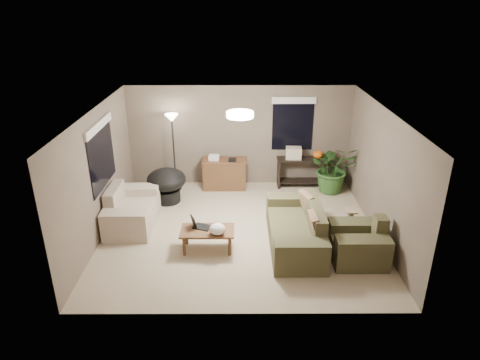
{
  "coord_description": "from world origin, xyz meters",
  "views": [
    {
      "loc": [
        -0.03,
        -7.66,
        4.42
      ],
      "look_at": [
        0.0,
        0.2,
        1.05
      ],
      "focal_mm": 32.0,
      "sensor_mm": 36.0,
      "label": 1
    }
  ],
  "objects_px": {
    "papasan_chair": "(167,183)",
    "armchair": "(359,244)",
    "console_table": "(303,170)",
    "floor_lamp": "(172,127)",
    "houseplant": "(333,173)",
    "coffee_table": "(207,233)",
    "loveseat": "(131,211)",
    "main_sofa": "(297,230)",
    "desk": "(224,174)",
    "cat_scratching_post": "(350,223)"
  },
  "relations": [
    {
      "from": "armchair",
      "to": "console_table",
      "type": "bearing_deg",
      "value": 99.97
    },
    {
      "from": "armchair",
      "to": "cat_scratching_post",
      "type": "relative_size",
      "value": 2.0
    },
    {
      "from": "armchair",
      "to": "floor_lamp",
      "type": "relative_size",
      "value": 0.52
    },
    {
      "from": "papasan_chair",
      "to": "houseplant",
      "type": "xyz_separation_m",
      "value": [
        3.96,
        0.55,
        0.01
      ]
    },
    {
      "from": "armchair",
      "to": "houseplant",
      "type": "height_order",
      "value": "houseplant"
    },
    {
      "from": "desk",
      "to": "cat_scratching_post",
      "type": "distance_m",
      "value": 3.43
    },
    {
      "from": "coffee_table",
      "to": "cat_scratching_post",
      "type": "distance_m",
      "value": 2.91
    },
    {
      "from": "coffee_table",
      "to": "cat_scratching_post",
      "type": "xyz_separation_m",
      "value": [
        2.84,
        0.62,
        -0.14
      ]
    },
    {
      "from": "coffee_table",
      "to": "cat_scratching_post",
      "type": "bearing_deg",
      "value": 12.35
    },
    {
      "from": "armchair",
      "to": "console_table",
      "type": "height_order",
      "value": "armchair"
    },
    {
      "from": "console_table",
      "to": "papasan_chair",
      "type": "distance_m",
      "value": 3.38
    },
    {
      "from": "papasan_chair",
      "to": "console_table",
      "type": "bearing_deg",
      "value": 14.65
    },
    {
      "from": "papasan_chair",
      "to": "armchair",
      "type": "bearing_deg",
      "value": -32.0
    },
    {
      "from": "main_sofa",
      "to": "cat_scratching_post",
      "type": "bearing_deg",
      "value": 20.6
    },
    {
      "from": "loveseat",
      "to": "coffee_table",
      "type": "relative_size",
      "value": 1.6
    },
    {
      "from": "main_sofa",
      "to": "armchair",
      "type": "distance_m",
      "value": 1.17
    },
    {
      "from": "floor_lamp",
      "to": "console_table",
      "type": "bearing_deg",
      "value": 2.8
    },
    {
      "from": "armchair",
      "to": "coffee_table",
      "type": "height_order",
      "value": "armchair"
    },
    {
      "from": "loveseat",
      "to": "desk",
      "type": "distance_m",
      "value": 2.66
    },
    {
      "from": "loveseat",
      "to": "houseplant",
      "type": "xyz_separation_m",
      "value": [
        4.56,
        1.65,
        0.18
      ]
    },
    {
      "from": "houseplant",
      "to": "cat_scratching_post",
      "type": "height_order",
      "value": "houseplant"
    },
    {
      "from": "console_table",
      "to": "cat_scratching_post",
      "type": "xyz_separation_m",
      "value": [
        0.65,
        -2.32,
        -0.22
      ]
    },
    {
      "from": "armchair",
      "to": "papasan_chair",
      "type": "bearing_deg",
      "value": 148.0
    },
    {
      "from": "loveseat",
      "to": "papasan_chair",
      "type": "bearing_deg",
      "value": 61.63
    },
    {
      "from": "loveseat",
      "to": "console_table",
      "type": "height_order",
      "value": "loveseat"
    },
    {
      "from": "loveseat",
      "to": "armchair",
      "type": "height_order",
      "value": "same"
    },
    {
      "from": "papasan_chair",
      "to": "floor_lamp",
      "type": "height_order",
      "value": "floor_lamp"
    },
    {
      "from": "desk",
      "to": "cat_scratching_post",
      "type": "relative_size",
      "value": 2.2
    },
    {
      "from": "main_sofa",
      "to": "armchair",
      "type": "height_order",
      "value": "same"
    },
    {
      "from": "houseplant",
      "to": "papasan_chair",
      "type": "bearing_deg",
      "value": -172.1
    },
    {
      "from": "console_table",
      "to": "houseplant",
      "type": "bearing_deg",
      "value": -23.65
    },
    {
      "from": "houseplant",
      "to": "floor_lamp",
      "type": "bearing_deg",
      "value": 177.79
    },
    {
      "from": "loveseat",
      "to": "coffee_table",
      "type": "height_order",
      "value": "loveseat"
    },
    {
      "from": "desk",
      "to": "houseplant",
      "type": "relative_size",
      "value": 0.9
    },
    {
      "from": "houseplant",
      "to": "desk",
      "type": "bearing_deg",
      "value": 175.51
    },
    {
      "from": "main_sofa",
      "to": "floor_lamp",
      "type": "bearing_deg",
      "value": 135.97
    },
    {
      "from": "loveseat",
      "to": "desk",
      "type": "xyz_separation_m",
      "value": [
        1.91,
        1.85,
        0.08
      ]
    },
    {
      "from": "houseplant",
      "to": "cat_scratching_post",
      "type": "bearing_deg",
      "value": -91.21
    },
    {
      "from": "armchair",
      "to": "houseplant",
      "type": "bearing_deg",
      "value": 87.62
    },
    {
      "from": "cat_scratching_post",
      "to": "main_sofa",
      "type": "bearing_deg",
      "value": -159.4
    },
    {
      "from": "coffee_table",
      "to": "papasan_chair",
      "type": "xyz_separation_m",
      "value": [
        -1.08,
        2.09,
        0.11
      ]
    },
    {
      "from": "main_sofa",
      "to": "desk",
      "type": "height_order",
      "value": "main_sofa"
    },
    {
      "from": "papasan_chair",
      "to": "cat_scratching_post",
      "type": "relative_size",
      "value": 1.97
    },
    {
      "from": "armchair",
      "to": "coffee_table",
      "type": "distance_m",
      "value": 2.78
    },
    {
      "from": "armchair",
      "to": "floor_lamp",
      "type": "height_order",
      "value": "floor_lamp"
    },
    {
      "from": "main_sofa",
      "to": "cat_scratching_post",
      "type": "xyz_separation_m",
      "value": [
        1.14,
        0.43,
        -0.08
      ]
    },
    {
      "from": "papasan_chair",
      "to": "desk",
      "type": "bearing_deg",
      "value": 29.98
    },
    {
      "from": "floor_lamp",
      "to": "houseplant",
      "type": "xyz_separation_m",
      "value": [
        3.86,
        -0.15,
        -1.12
      ]
    },
    {
      "from": "desk",
      "to": "floor_lamp",
      "type": "xyz_separation_m",
      "value": [
        -1.21,
        -0.06,
        1.22
      ]
    },
    {
      "from": "desk",
      "to": "papasan_chair",
      "type": "bearing_deg",
      "value": -150.02
    }
  ]
}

